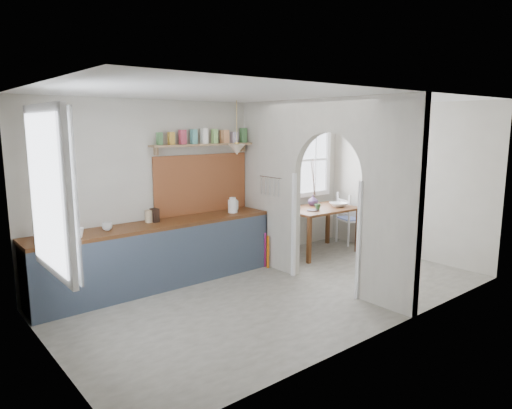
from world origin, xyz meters
TOP-DOWN VIEW (x-y plane):
  - floor at (0.00, 0.00)m, footprint 5.80×3.20m
  - ceiling at (0.00, 0.00)m, footprint 5.80×3.20m
  - walls at (0.00, 0.00)m, footprint 5.81×3.21m
  - partition at (0.70, 0.06)m, footprint 0.12×3.20m
  - kitchen_window at (-2.87, 0.00)m, footprint 0.10×1.16m
  - nook_window at (1.80, 1.56)m, footprint 1.76×0.10m
  - counter at (-1.13, 1.33)m, footprint 3.50×0.60m
  - sink at (-2.43, 1.30)m, footprint 0.40×0.40m
  - backsplash at (-0.20, 1.58)m, footprint 1.65×0.03m
  - shelf at (-0.20, 1.49)m, footprint 1.75×0.20m
  - pendant_lamp at (0.15, 1.15)m, footprint 0.26×0.26m
  - utensil_rail at (0.61, 0.90)m, footprint 0.02×0.50m
  - dining_table at (1.87, 1.02)m, footprint 1.34×0.93m
  - chair_left at (0.99, 1.06)m, footprint 0.46×0.46m
  - chair_right at (2.83, 1.07)m, footprint 0.56×0.56m
  - kettle at (0.15, 1.27)m, footprint 0.20×0.16m
  - mug_a at (-2.24, 1.17)m, footprint 0.15×0.15m
  - mug_b at (-1.83, 1.32)m, footprint 0.16×0.16m
  - knife_block at (-1.11, 1.40)m, footprint 0.10×0.13m
  - jar at (-1.19, 1.43)m, footprint 0.12×0.12m
  - towel_magenta at (0.58, 1.00)m, footprint 0.02×0.03m
  - towel_orange at (0.58, 0.92)m, footprint 0.02×0.03m
  - bowl at (2.21, 0.90)m, footprint 0.38×0.38m
  - table_cup at (1.71, 0.92)m, footprint 0.14×0.14m
  - plate at (1.57, 0.91)m, footprint 0.25×0.25m
  - vase at (1.95, 1.26)m, footprint 0.21×0.21m

SIDE VIEW (x-z plane):
  - floor at x=0.00m, z-range -0.01..0.01m
  - towel_orange at x=0.58m, z-range -0.02..0.52m
  - towel_magenta at x=0.58m, z-range -0.01..0.56m
  - dining_table at x=1.87m, z-range 0.00..0.81m
  - chair_left at x=0.99m, z-range 0.00..0.90m
  - counter at x=-1.13m, z-range 0.01..0.91m
  - chair_right at x=2.83m, z-range 0.00..0.98m
  - plate at x=1.57m, z-range 0.81..0.82m
  - bowl at x=2.21m, z-range 0.81..0.88m
  - table_cup at x=1.71m, z-range 0.81..0.91m
  - sink at x=-2.43m, z-range 0.88..0.90m
  - vase at x=1.95m, z-range 0.81..1.00m
  - mug_b at x=-1.83m, z-range 0.90..1.00m
  - mug_a at x=-2.24m, z-range 0.90..1.02m
  - jar at x=-1.19m, z-range 0.90..1.07m
  - knife_block at x=-1.11m, z-range 0.90..1.09m
  - kettle at x=0.15m, z-range 0.90..1.14m
  - walls at x=0.00m, z-range 0.00..2.60m
  - backsplash at x=-0.20m, z-range 0.90..1.80m
  - utensil_rail at x=0.61m, z-range 1.44..1.46m
  - partition at x=0.70m, z-range 0.15..2.75m
  - nook_window at x=1.80m, z-range 0.95..2.25m
  - kitchen_window at x=-2.87m, z-range 0.90..2.40m
  - pendant_lamp at x=0.15m, z-range 1.80..1.96m
  - shelf at x=-0.20m, z-range 1.90..2.11m
  - ceiling at x=0.00m, z-range 2.60..2.60m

